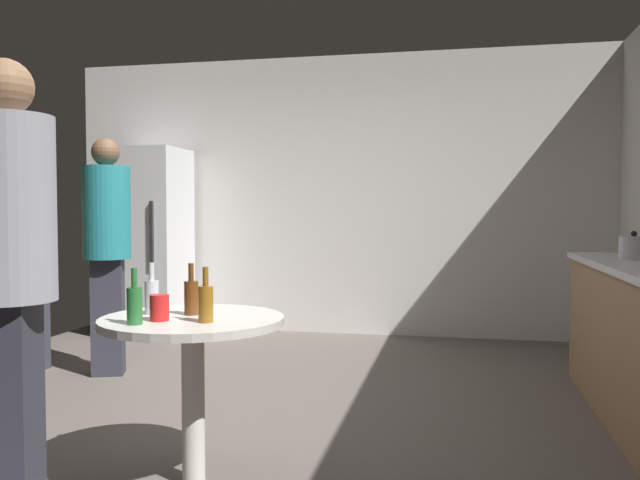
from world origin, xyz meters
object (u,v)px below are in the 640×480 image
foreground_table (193,341)px  beer_bottle_amber (206,302)px  beer_bottle_clear (152,295)px  kettle (634,248)px  refrigerator (148,242)px  beer_bottle_green (135,304)px  person_in_teal_shirt (107,237)px  beer_bottle_brown (191,296)px  person_in_gray_shirt (8,257)px  person_in_orange_shirt (29,245)px  plastic_cup_red (159,308)px

foreground_table → beer_bottle_amber: beer_bottle_amber is taller
beer_bottle_amber → beer_bottle_clear: (-0.32, 0.16, 0.00)m
kettle → foreground_table: 2.75m
refrigerator → beer_bottle_green: (1.66, -3.42, -0.08)m
beer_bottle_amber → person_in_teal_shirt: size_ratio=0.13×
beer_bottle_amber → person_in_teal_shirt: bearing=129.6°
person_in_teal_shirt → beer_bottle_brown: bearing=19.4°
person_in_gray_shirt → person_in_teal_shirt: (-0.87, 2.20, -0.02)m
beer_bottle_amber → person_in_teal_shirt: (-1.48, 1.78, 0.19)m
beer_bottle_brown → person_in_orange_shirt: (-1.97, 1.60, 0.12)m
kettle → beer_bottle_clear: kettle is taller
beer_bottle_brown → beer_bottle_green: same height
kettle → beer_bottle_clear: bearing=-146.3°
refrigerator → beer_bottle_brown: bearing=-60.4°
refrigerator → beer_bottle_green: size_ratio=7.83×
beer_bottle_clear → beer_bottle_green: bearing=-78.2°
beer_bottle_brown → plastic_cup_red: bearing=-110.9°
beer_bottle_amber → plastic_cup_red: bearing=-178.5°
foreground_table → plastic_cup_red: 0.22m
beer_bottle_amber → beer_bottle_brown: same height
kettle → person_in_teal_shirt: 3.55m
person_in_teal_shirt → beer_bottle_amber: bearing=19.3°
refrigerator → person_in_orange_shirt: (-0.18, -1.54, 0.04)m
kettle → plastic_cup_red: 2.89m
kettle → beer_bottle_amber: size_ratio=1.06×
beer_bottle_clear → person_in_orange_shirt: person_in_orange_shirt is taller
beer_bottle_amber → beer_bottle_clear: 0.35m
beer_bottle_green → person_in_orange_shirt: person_in_orange_shirt is taller
beer_bottle_clear → plastic_cup_red: size_ratio=2.09×
person_in_orange_shirt → person_in_gray_shirt: 2.66m
kettle → beer_bottle_brown: size_ratio=1.06×
beer_bottle_amber → person_in_orange_shirt: (-2.11, 1.77, 0.12)m
beer_bottle_amber → person_in_orange_shirt: size_ratio=0.14×
beer_bottle_clear → person_in_teal_shirt: 2.01m
kettle → refrigerator: bearing=158.7°
refrigerator → person_in_orange_shirt: bearing=-96.8°
person_in_gray_shirt → plastic_cup_red: bearing=30.8°
foreground_table → plastic_cup_red: plastic_cup_red is taller
person_in_orange_shirt → beer_bottle_brown: bearing=-29.7°
beer_bottle_clear → person_in_orange_shirt: size_ratio=0.14×
beer_bottle_green → foreground_table: bearing=55.1°
kettle → beer_bottle_amber: bearing=-139.8°
plastic_cup_red → foreground_table: bearing=51.6°
beer_bottle_amber → beer_bottle_green: size_ratio=1.00×
plastic_cup_red → person_in_orange_shirt: (-1.90, 1.78, 0.15)m
person_in_orange_shirt → plastic_cup_red: bearing=-33.7°
kettle → person_in_teal_shirt: (-3.55, 0.03, 0.04)m
kettle → person_in_gray_shirt: size_ratio=0.14×
beer_bottle_green → person_in_gray_shirt: (-0.34, -0.31, 0.21)m
kettle → beer_bottle_brown: 2.73m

